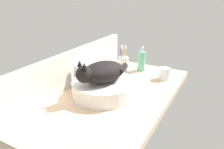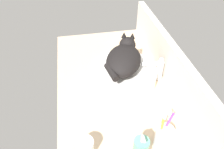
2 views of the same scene
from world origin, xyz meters
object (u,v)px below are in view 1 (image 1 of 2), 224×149
(faucet, at_px, (78,76))
(soap_dispenser, at_px, (142,61))
(cat, at_px, (101,72))
(sink_basin, at_px, (103,88))
(water_glass, at_px, (165,74))
(toothbrush_cup, at_px, (124,63))

(faucet, xyz_separation_m, soap_dispenser, (0.44, -0.23, -0.00))
(soap_dispenser, bearing_deg, cat, 173.86)
(faucet, relative_size, soap_dispenser, 0.79)
(sink_basin, xyz_separation_m, soap_dispenser, (0.46, -0.05, 0.03))
(sink_basin, bearing_deg, cat, 160.46)
(cat, xyz_separation_m, faucet, (0.03, 0.18, -0.07))
(sink_basin, bearing_deg, soap_dispenser, -5.74)
(sink_basin, relative_size, water_glass, 4.54)
(soap_dispenser, xyz_separation_m, toothbrush_cup, (-0.06, 0.12, -0.02))
(cat, xyz_separation_m, soap_dispenser, (0.47, -0.05, -0.07))
(sink_basin, distance_m, water_glass, 0.45)
(toothbrush_cup, bearing_deg, sink_basin, -170.01)
(faucet, height_order, toothbrush_cup, toothbrush_cup)
(toothbrush_cup, bearing_deg, water_glass, -93.25)
(faucet, distance_m, water_glass, 0.56)
(toothbrush_cup, relative_size, water_glass, 2.45)
(cat, relative_size, toothbrush_cup, 1.61)
(sink_basin, relative_size, soap_dispenser, 2.01)
(sink_basin, distance_m, soap_dispenser, 0.46)
(soap_dispenser, bearing_deg, faucet, 152.71)
(toothbrush_cup, distance_m, water_glass, 0.31)
(faucet, bearing_deg, soap_dispenser, -27.29)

